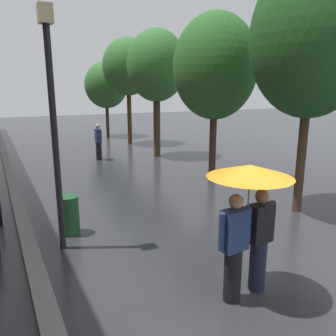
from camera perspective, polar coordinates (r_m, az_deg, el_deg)
The scene contains 11 objects.
ground_plane at distance 5.66m, azimuth 19.10°, elevation -20.43°, with size 80.00×80.00×0.00m, color #2D2D33.
kerb_strip at distance 13.45m, azimuth -25.43°, elevation -1.05°, with size 0.30×36.00×0.12m, color slate.
street_tree_0 at distance 8.97m, azimuth 23.48°, elevation 19.73°, with size 2.90×2.90×6.13m.
street_tree_1 at distance 11.67m, azimuth 8.06°, elevation 16.72°, with size 2.82×2.82×5.57m.
street_tree_2 at distance 15.64m, azimuth -1.99°, elevation 17.01°, with size 2.68×2.68×5.75m.
street_tree_3 at distance 19.56m, azimuth -6.84°, elevation 16.80°, with size 2.86×2.86×5.94m.
street_tree_4 at distance 23.05m, azimuth -10.56°, elevation 13.79°, with size 2.81×2.81×4.93m.
couple_under_umbrella at distance 5.00m, azimuth 13.61°, elevation -6.45°, with size 1.24×1.24×2.04m.
street_lamp_post at distance 6.46m, azimuth -19.08°, elevation 8.45°, with size 0.24×0.24×4.50m.
litter_bin at distance 7.60m, azimuth -16.63°, elevation -7.75°, with size 0.44×0.44×0.85m, color #1E4C28.
pedestrian_walking_midground at distance 15.22m, azimuth -11.83°, elevation 4.42°, with size 0.26×0.59×1.62m.
Camera 1 is at (-3.61, -3.10, 3.07)m, focal length 35.60 mm.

